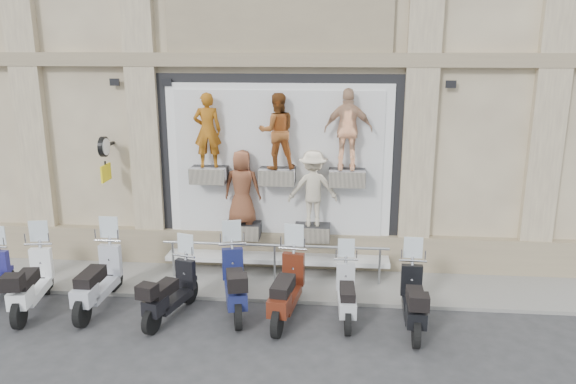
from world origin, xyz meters
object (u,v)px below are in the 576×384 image
at_px(scooter_c, 97,268).
at_px(scooter_h, 414,289).
at_px(scooter_b, 30,271).
at_px(scooter_d, 170,281).
at_px(guard_rail, 275,264).
at_px(scooter_f, 287,277).
at_px(clock_sign_bracket, 105,153).
at_px(scooter_g, 347,284).
at_px(scooter_e, 235,271).

bearing_deg(scooter_c, scooter_h, -1.72).
relative_size(scooter_b, scooter_d, 1.09).
height_order(guard_rail, scooter_f, scooter_f).
height_order(scooter_c, scooter_h, scooter_c).
height_order(scooter_c, scooter_f, scooter_c).
relative_size(scooter_d, scooter_h, 0.96).
bearing_deg(scooter_c, clock_sign_bracket, 105.19).
xyz_separation_m(scooter_b, scooter_h, (7.48, -0.04, -0.04)).
relative_size(clock_sign_bracket, scooter_f, 0.49).
xyz_separation_m(clock_sign_bracket, scooter_b, (-0.76, -2.20, -1.97)).
bearing_deg(scooter_g, scooter_e, 174.81).
distance_m(scooter_c, scooter_f, 3.80).
distance_m(clock_sign_bracket, scooter_e, 4.24).
xyz_separation_m(scooter_b, scooter_f, (5.08, 0.13, 0.02)).
distance_m(scooter_d, scooter_h, 4.63).
bearing_deg(scooter_f, clock_sign_bracket, 161.79).
xyz_separation_m(scooter_b, scooter_g, (6.24, 0.22, -0.12)).
relative_size(scooter_d, scooter_f, 0.90).
bearing_deg(scooter_f, scooter_d, -167.76).
distance_m(scooter_b, scooter_c, 1.30).
relative_size(guard_rail, scooter_c, 2.39).
height_order(clock_sign_bracket, scooter_b, clock_sign_bracket).
bearing_deg(scooter_f, scooter_e, 176.25).
distance_m(guard_rail, scooter_h, 3.34).
bearing_deg(scooter_c, guard_rail, 24.89).
xyz_separation_m(scooter_f, scooter_g, (1.16, 0.09, -0.13)).
relative_size(scooter_c, scooter_g, 1.20).
bearing_deg(scooter_d, scooter_c, -174.25).
distance_m(guard_rail, scooter_b, 4.99).
bearing_deg(guard_rail, clock_sign_bracket, 173.16).
relative_size(guard_rail, scooter_g, 2.87).
distance_m(clock_sign_bracket, scooter_g, 6.18).
relative_size(clock_sign_bracket, scooter_e, 0.49).
xyz_separation_m(scooter_c, scooter_d, (1.57, -0.26, -0.10)).
relative_size(scooter_c, scooter_h, 1.09).
bearing_deg(scooter_c, scooter_e, 3.36).
xyz_separation_m(clock_sign_bracket, scooter_d, (2.09, -2.26, -2.04)).
distance_m(guard_rail, scooter_f, 1.70).
bearing_deg(clock_sign_bracket, scooter_b, -109.15).
xyz_separation_m(scooter_b, scooter_c, (1.29, 0.21, 0.03)).
bearing_deg(scooter_e, scooter_f, -25.52).
distance_m(guard_rail, scooter_d, 2.56).
height_order(scooter_f, scooter_g, scooter_f).
distance_m(clock_sign_bracket, scooter_c, 2.83).
height_order(scooter_d, scooter_g, scooter_d).
bearing_deg(scooter_d, scooter_h, 15.43).
relative_size(scooter_c, scooter_f, 1.01).
distance_m(scooter_f, scooter_h, 2.40).
relative_size(clock_sign_bracket, scooter_b, 0.50).
distance_m(scooter_d, scooter_g, 3.40).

